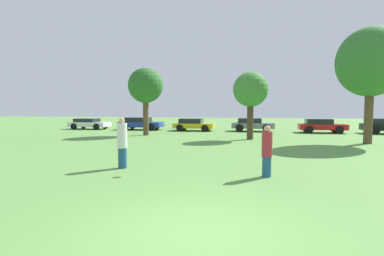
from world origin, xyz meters
TOP-DOWN VIEW (x-y plane):
  - ground_plane at (0.00, 0.00)m, footprint 120.00×120.00m
  - person_thrower at (-3.61, 5.02)m, footprint 0.37×0.37m
  - person_catcher at (1.53, 4.61)m, footprint 0.34×0.34m
  - frisbee at (-1.93, 4.85)m, footprint 0.22×0.22m
  - tree_0 at (-7.17, 17.44)m, footprint 2.80×2.80m
  - tree_1 at (1.10, 15.80)m, footprint 2.43×2.43m
  - tree_2 at (8.27, 14.77)m, footprint 4.01×4.01m
  - parked_car_white at (-15.33, 22.78)m, footprint 4.11×1.99m
  - parked_car_blue at (-9.74, 22.96)m, footprint 4.38×2.02m
  - parked_car_yellow at (-4.25, 22.70)m, footprint 3.91×2.12m
  - parked_car_grey at (1.34, 23.05)m, footprint 3.93×1.92m
  - parked_car_red at (7.35, 22.50)m, footprint 3.97×1.92m

SIDE VIEW (x-z plane):
  - ground_plane at x=0.00m, z-range 0.00..0.00m
  - parked_car_white at x=-15.33m, z-range 0.05..1.15m
  - parked_car_yellow at x=-4.25m, z-range 0.04..1.22m
  - parked_car_red at x=7.35m, z-range 0.04..1.27m
  - parked_car_blue at x=-9.74m, z-range 0.04..1.29m
  - parked_car_grey at x=1.34m, z-range 0.05..1.29m
  - person_catcher at x=1.53m, z-range 0.00..1.67m
  - person_thrower at x=-3.61m, z-range 0.00..1.86m
  - frisbee at x=-1.93m, z-range 1.60..1.70m
  - tree_1 at x=1.10m, z-range 1.07..5.78m
  - tree_0 at x=-7.17m, z-range 1.23..6.64m
  - tree_2 at x=8.27m, z-range 1.41..8.56m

